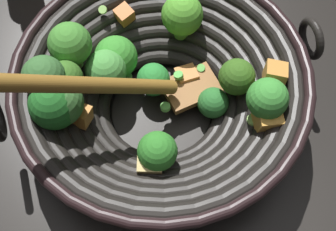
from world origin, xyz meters
name	(u,v)px	position (x,y,z in m)	size (l,w,h in m)	color
ground_plane	(162,114)	(0.00, 0.00, 0.00)	(4.00, 4.00, 0.00)	black
wok	(157,89)	(0.00, 0.00, 0.07)	(0.36, 0.36, 0.22)	black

